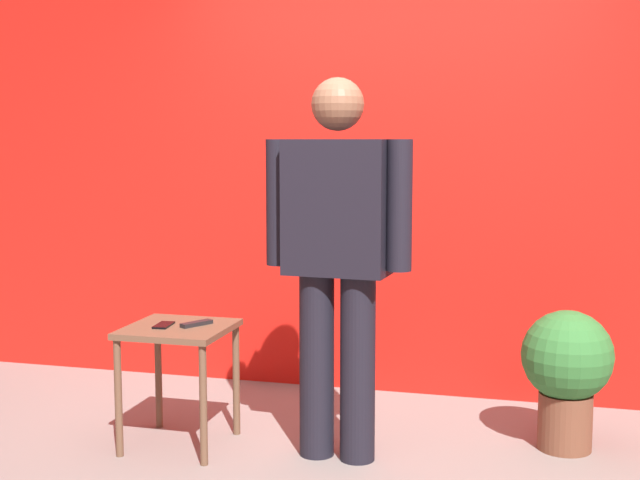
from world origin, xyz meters
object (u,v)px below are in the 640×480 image
(side_table, at_px, (179,346))
(cell_phone, at_px, (164,325))
(standing_person, at_px, (337,249))
(tv_remote, at_px, (197,324))
(potted_plant, at_px, (567,368))

(side_table, relative_size, cell_phone, 4.17)
(standing_person, height_order, tv_remote, standing_person)
(tv_remote, bearing_deg, potted_plant, 43.23)
(side_table, relative_size, tv_remote, 3.53)
(side_table, xyz_separation_m, potted_plant, (1.84, 0.43, -0.09))
(standing_person, bearing_deg, cell_phone, -175.73)
(potted_plant, bearing_deg, standing_person, -159.84)
(standing_person, height_order, potted_plant, standing_person)
(side_table, height_order, tv_remote, tv_remote)
(tv_remote, bearing_deg, cell_phone, -130.55)
(cell_phone, xyz_separation_m, potted_plant, (1.91, 0.45, -0.20))
(potted_plant, bearing_deg, cell_phone, -166.73)
(side_table, bearing_deg, tv_remote, 20.45)
(standing_person, xyz_separation_m, side_table, (-0.79, -0.04, -0.50))
(tv_remote, bearing_deg, standing_person, 31.44)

